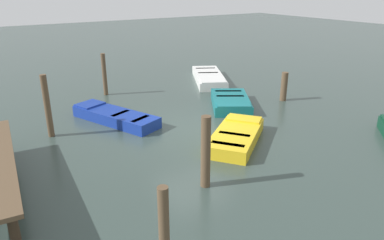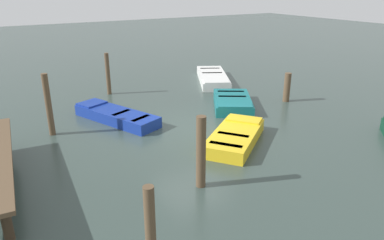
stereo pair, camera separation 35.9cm
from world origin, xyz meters
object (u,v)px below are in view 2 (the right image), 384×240
Objects in this scene: mooring_piling_near_left at (201,152)px; rowboat_teal at (232,102)px; rowboat_yellow at (235,137)px; mooring_piling_far_left at (48,105)px; mooring_piling_center at (108,74)px; mooring_piling_far_right at (151,240)px; rowboat_white at (213,78)px; mooring_piling_near_right at (287,87)px; rowboat_blue at (116,115)px.

rowboat_teal is at bearing -44.01° from mooring_piling_near_left.
mooring_piling_far_left is (3.75, 4.90, 0.84)m from rowboat_yellow.
mooring_piling_far_left is (-3.69, 3.25, 0.10)m from mooring_piling_center.
mooring_piling_far_left is 7.79m from mooring_piling_far_right.
rowboat_teal and rowboat_white have the same top height.
rowboat_white is 4.55m from mooring_piling_near_right.
mooring_piling_far_right is at bearing 124.40° from mooring_piling_near_right.
mooring_piling_center is at bearing 65.05° from rowboat_yellow.
rowboat_white is at bearing -35.63° from mooring_piling_near_left.
mooring_piling_near_right is at bearing -55.60° from mooring_piling_far_right.
mooring_piling_center reaches higher than rowboat_yellow.
mooring_piling_near_right reaches higher than rowboat_teal.
mooring_piling_near_right is 9.62m from mooring_piling_far_left.
mooring_piling_center reaches higher than rowboat_blue.
mooring_piling_far_right is (-2.36, 2.43, 0.04)m from mooring_piling_near_left.
rowboat_white is (2.96, -6.34, -0.00)m from rowboat_blue.
rowboat_blue is 0.89× the size of rowboat_white.
rowboat_blue and rowboat_teal have the same top height.
mooring_piling_center reaches higher than rowboat_teal.
mooring_piling_center is at bearing -37.04° from rowboat_blue.
rowboat_white is at bearing -170.59° from rowboat_teal.
rowboat_yellow is at bearing -1.21° from rowboat_white.
mooring_piling_far_right reaches higher than rowboat_white.
mooring_piling_near_left is (-5.56, -0.24, 0.73)m from rowboat_blue.
mooring_piling_center is at bearing -15.30° from mooring_piling_far_right.
mooring_piling_far_left is at bearing 25.18° from mooring_piling_near_left.
rowboat_blue is 1.89× the size of mooring_piling_far_right.
mooring_piling_near_right is (-4.45, -0.86, 0.41)m from rowboat_white.
rowboat_teal is at bearing -96.45° from mooring_piling_far_left.
rowboat_blue is 4.80m from rowboat_teal.
rowboat_white is at bearing -96.29° from mooring_piling_center.
rowboat_yellow is at bearing 117.53° from mooring_piling_near_right.
mooring_piling_far_right is at bearing -10.61° from rowboat_white.
rowboat_teal is 3.64m from rowboat_yellow.
mooring_piling_far_right reaches higher than mooring_piling_center.
mooring_piling_near_left is 0.96× the size of mooring_piling_far_right.
mooring_piling_far_right reaches higher than mooring_piling_near_left.
mooring_piling_center is at bearing 51.17° from mooring_piling_near_right.
rowboat_teal is 1.47× the size of mooring_piling_far_left.
mooring_piling_center is 11.90m from mooring_piling_far_right.
rowboat_teal is 5.90m from mooring_piling_center.
rowboat_white is 2.13× the size of mooring_piling_far_right.
rowboat_blue is 1.94× the size of mooring_piling_center.
mooring_piling_near_right is at bearing -59.69° from mooring_piling_near_left.
mooring_piling_far_left is (1.35, 9.52, 0.43)m from mooring_piling_near_right.
mooring_piling_near_left is at bearing 175.57° from mooring_piling_center.
mooring_piling_center is 9.14m from mooring_piling_near_left.
rowboat_teal is at bearing -123.37° from rowboat_blue.
mooring_piling_near_right is at bearing -9.88° from rowboat_yellow.
mooring_piling_far_left is at bearing 138.60° from mooring_piling_center.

